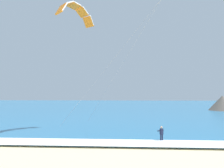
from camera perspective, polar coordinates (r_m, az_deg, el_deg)
name	(u,v)px	position (r m, az deg, el deg)	size (l,w,h in m)	color
sea	(135,107)	(81.23, 6.07, -5.81)	(200.00, 120.00, 0.20)	teal
surf_foam	(162,143)	(22.82, 12.77, -14.70)	(200.00, 3.07, 0.04)	white
surfboard	(162,142)	(24.17, 12.66, -14.45)	(1.04, 1.45, 0.09)	#239EC6
kitesurfer	(161,133)	(24.01, 12.61, -12.32)	(0.67, 0.67, 1.69)	#191E38
kite_primary	(76,11)	(31.07, -9.36, 18.03)	(12.39, 7.87, 15.73)	orange
headland_right	(224,104)	(69.68, 26.94, -4.65)	(8.73, 7.84, 4.36)	#665B51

